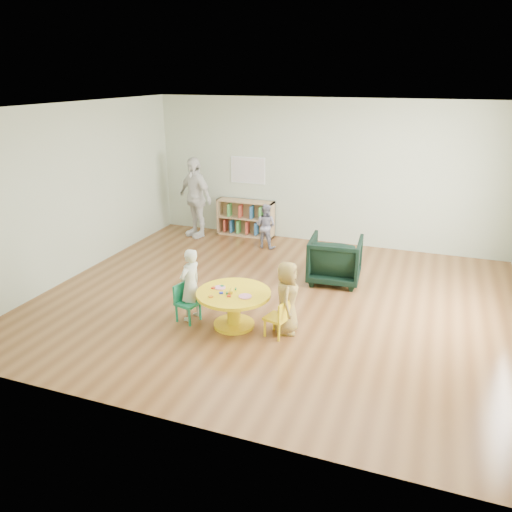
# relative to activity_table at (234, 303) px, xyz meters

# --- Properties ---
(room) EXTENTS (7.10, 7.00, 2.80)m
(room) POSITION_rel_activity_table_xyz_m (0.31, 0.97, 1.55)
(room) COLOR brown
(room) RESTS_ON ground
(activity_table) EXTENTS (1.00, 1.00, 0.54)m
(activity_table) POSITION_rel_activity_table_xyz_m (0.00, 0.00, 0.00)
(activity_table) COLOR yellow
(activity_table) RESTS_ON ground
(kid_chair_left) EXTENTS (0.34, 0.34, 0.53)m
(kid_chair_left) POSITION_rel_activity_table_xyz_m (-0.68, -0.07, -0.06)
(kid_chair_left) COLOR #188559
(kid_chair_left) RESTS_ON ground
(kid_chair_right) EXTENTS (0.33, 0.33, 0.51)m
(kid_chair_right) POSITION_rel_activity_table_xyz_m (0.66, -0.06, -0.07)
(kid_chair_right) COLOR yellow
(kid_chair_right) RESTS_ON ground
(bookshelf) EXTENTS (1.20, 0.30, 0.75)m
(bookshelf) POSITION_rel_activity_table_xyz_m (-1.32, 3.82, 0.02)
(bookshelf) COLOR tan
(bookshelf) RESTS_ON ground
(alphabet_poster) EXTENTS (0.74, 0.01, 0.54)m
(alphabet_poster) POSITION_rel_activity_table_xyz_m (-1.31, 3.95, 1.01)
(alphabet_poster) COLOR white
(alphabet_poster) RESTS_ON ground
(armchair) EXTENTS (0.87, 0.90, 0.76)m
(armchair) POSITION_rel_activity_table_xyz_m (0.95, 1.98, 0.04)
(armchair) COLOR black
(armchair) RESTS_ON ground
(child_left) EXTENTS (0.33, 0.42, 1.02)m
(child_left) POSITION_rel_activity_table_xyz_m (-0.64, -0.00, 0.17)
(child_left) COLOR silver
(child_left) RESTS_ON ground
(child_right) EXTENTS (0.40, 0.53, 0.98)m
(child_right) POSITION_rel_activity_table_xyz_m (0.71, 0.08, 0.15)
(child_right) COLOR yellow
(child_right) RESTS_ON ground
(toddler) EXTENTS (0.47, 0.39, 0.87)m
(toddler) POSITION_rel_activity_table_xyz_m (-0.66, 3.21, 0.09)
(toddler) COLOR #1C1E46
(toddler) RESTS_ON ground
(adult_caretaker) EXTENTS (1.04, 0.78, 1.65)m
(adult_caretaker) POSITION_rel_activity_table_xyz_m (-2.27, 3.41, 0.48)
(adult_caretaker) COLOR white
(adult_caretaker) RESTS_ON ground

